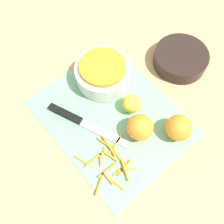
% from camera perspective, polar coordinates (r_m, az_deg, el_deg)
% --- Properties ---
extents(ground_plane, '(4.00, 4.00, 0.00)m').
position_cam_1_polar(ground_plane, '(0.82, 0.00, -1.12)').
color(ground_plane, tan).
extents(cutting_board, '(0.45, 0.36, 0.01)m').
position_cam_1_polar(cutting_board, '(0.82, 0.00, -1.03)').
color(cutting_board, '#75AD84').
rests_on(cutting_board, ground_plane).
extents(bowl_speckled, '(0.18, 0.18, 0.08)m').
position_cam_1_polar(bowl_speckled, '(0.86, -1.96, 8.58)').
color(bowl_speckled, silver).
rests_on(bowl_speckled, cutting_board).
extents(bowl_dark, '(0.18, 0.18, 0.05)m').
position_cam_1_polar(bowl_dark, '(0.94, 14.68, 11.18)').
color(bowl_dark, black).
rests_on(bowl_dark, ground_plane).
extents(knife, '(0.26, 0.12, 0.02)m').
position_cam_1_polar(knife, '(0.82, -8.32, -1.29)').
color(knife, black).
rests_on(knife, cutting_board).
extents(orange_left, '(0.08, 0.08, 0.08)m').
position_cam_1_polar(orange_left, '(0.78, 14.36, -3.32)').
color(orange_left, orange).
rests_on(orange_left, cutting_board).
extents(orange_right, '(0.08, 0.08, 0.08)m').
position_cam_1_polar(orange_right, '(0.76, 6.15, -3.33)').
color(orange_right, orange).
rests_on(orange_right, cutting_board).
extents(lemon, '(0.06, 0.06, 0.06)m').
position_cam_1_polar(lemon, '(0.81, 4.31, 1.86)').
color(lemon, gold).
rests_on(lemon, cutting_board).
extents(peel_pile, '(0.16, 0.17, 0.01)m').
position_cam_1_polar(peel_pile, '(0.76, -0.25, -10.92)').
color(peel_pile, orange).
rests_on(peel_pile, cutting_board).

